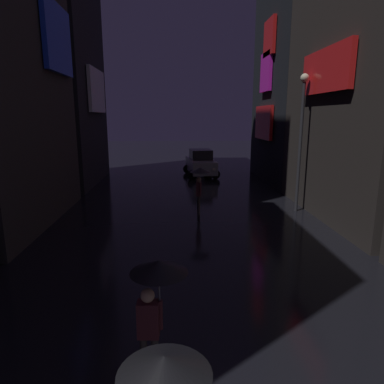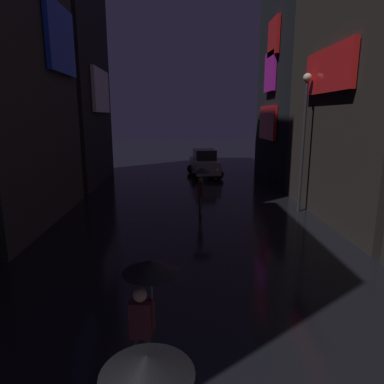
{
  "view_description": "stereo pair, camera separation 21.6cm",
  "coord_description": "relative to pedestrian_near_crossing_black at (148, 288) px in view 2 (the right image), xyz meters",
  "views": [
    {
      "loc": [
        -0.59,
        -0.64,
        4.26
      ],
      "look_at": [
        0.0,
        10.19,
        1.85
      ],
      "focal_mm": 32.0,
      "sensor_mm": 36.0,
      "label": 1
    },
    {
      "loc": [
        -0.37,
        -0.65,
        4.26
      ],
      "look_at": [
        0.0,
        10.19,
        1.85
      ],
      "focal_mm": 32.0,
      "sensor_mm": 36.0,
      "label": 2
    }
  ],
  "objects": [
    {
      "name": "car_distant",
      "position": [
        2.27,
        19.65,
        -0.74
      ],
      "size": [
        2.49,
        4.26,
        1.92
      ],
      "color": "#99999E",
      "rests_on": "ground"
    },
    {
      "name": "pedestrian_midstreet_centre_black",
      "position": [
        1.42,
        9.6,
        0.0
      ],
      "size": [
        0.9,
        0.9,
        2.12
      ],
      "color": "#38332D",
      "rests_on": "ground"
    },
    {
      "name": "streetlamp_right_far",
      "position": [
        5.89,
        10.03,
        2.05
      ],
      "size": [
        0.36,
        0.36,
        6.02
      ],
      "color": "#2D2D33",
      "rests_on": "ground"
    },
    {
      "name": "pedestrian_near_crossing_black",
      "position": [
        0.0,
        0.0,
        0.0
      ],
      "size": [
        0.9,
        0.9,
        2.12
      ],
      "color": "#38332D",
      "rests_on": "ground"
    },
    {
      "name": "building_right_far",
      "position": [
        8.37,
        17.81,
        4.59
      ],
      "size": [
        4.25,
        8.05,
        12.52
      ],
      "color": "black",
      "rests_on": "ground"
    }
  ]
}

